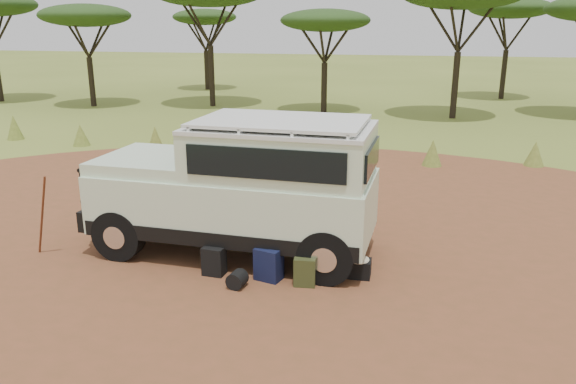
% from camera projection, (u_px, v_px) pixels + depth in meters
% --- Properties ---
extents(ground, '(140.00, 140.00, 0.00)m').
position_uv_depth(ground, '(259.00, 270.00, 9.80)').
color(ground, olive).
rests_on(ground, ground).
extents(dirt_clearing, '(23.00, 23.00, 0.01)m').
position_uv_depth(dirt_clearing, '(259.00, 270.00, 9.80)').
color(dirt_clearing, brown).
rests_on(dirt_clearing, ground).
extents(grass_fringe, '(36.60, 1.60, 0.90)m').
position_uv_depth(grass_fringe, '(339.00, 146.00, 17.74)').
color(grass_fringe, olive).
rests_on(grass_fringe, ground).
extents(acacia_treeline, '(46.70, 13.20, 6.26)m').
position_uv_depth(acacia_treeline, '(388.00, 7.00, 26.68)').
color(acacia_treeline, black).
rests_on(acacia_treeline, ground).
extents(safari_vehicle, '(5.35, 2.27, 2.55)m').
position_uv_depth(safari_vehicle, '(243.00, 189.00, 10.23)').
color(safari_vehicle, silver).
rests_on(safari_vehicle, ground).
extents(walking_staff, '(0.53, 0.26, 1.57)m').
position_uv_depth(walking_staff, '(42.00, 216.00, 10.18)').
color(walking_staff, '#612817').
rests_on(walking_staff, ground).
extents(backpack_black, '(0.39, 0.30, 0.50)m').
position_uv_depth(backpack_black, '(214.00, 261.00, 9.56)').
color(backpack_black, black).
rests_on(backpack_black, ground).
extents(backpack_navy, '(0.49, 0.40, 0.56)m').
position_uv_depth(backpack_navy, '(269.00, 264.00, 9.37)').
color(backpack_navy, '#12163A').
rests_on(backpack_navy, ground).
extents(backpack_olive, '(0.37, 0.29, 0.49)m').
position_uv_depth(backpack_olive, '(305.00, 272.00, 9.17)').
color(backpack_olive, '#3D421E').
rests_on(backpack_olive, ground).
extents(duffel_navy, '(0.53, 0.47, 0.49)m').
position_uv_depth(duffel_navy, '(325.00, 264.00, 9.45)').
color(duffel_navy, '#12163A').
rests_on(duffel_navy, ground).
extents(hard_case, '(0.45, 0.32, 0.32)m').
position_uv_depth(hard_case, '(357.00, 268.00, 9.50)').
color(hard_case, black).
rests_on(hard_case, ground).
extents(stuff_sack, '(0.33, 0.33, 0.29)m').
position_uv_depth(stuff_sack, '(237.00, 280.00, 9.11)').
color(stuff_sack, black).
rests_on(stuff_sack, ground).
extents(safari_hat, '(0.39, 0.39, 0.11)m').
position_uv_depth(safari_hat, '(358.00, 257.00, 9.44)').
color(safari_hat, beige).
rests_on(safari_hat, hard_case).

